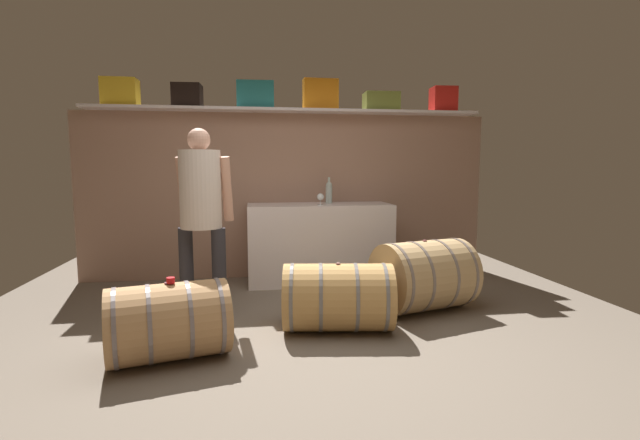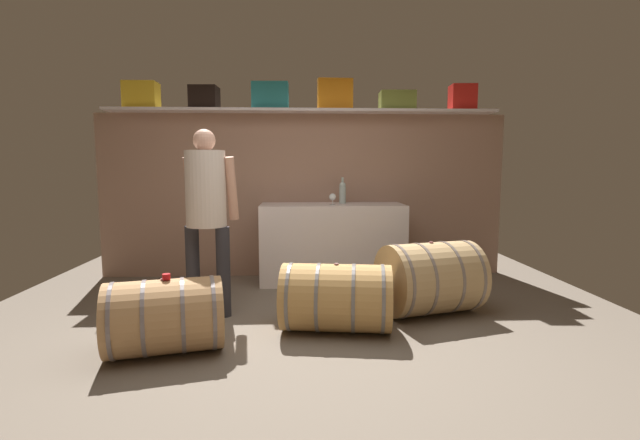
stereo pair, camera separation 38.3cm
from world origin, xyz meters
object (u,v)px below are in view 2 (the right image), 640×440
Objects in this scene: toolcase_orange at (335,95)px; wine_barrel_flank at (336,298)px; wine_barrel_near at (165,316)px; winemaker_pouring at (206,203)px; toolcase_red at (462,98)px; tasting_cup at (166,277)px; toolcase_black at (204,98)px; toolcase_teal at (270,96)px; wine_bottle_clear at (342,192)px; toolcase_yellow at (141,96)px; wine_barrel_far at (430,278)px; toolcase_olive at (397,101)px; work_cabinet at (332,243)px; wine_glass at (333,197)px.

toolcase_orange reaches higher than wine_barrel_flank.
winemaker_pouring is at bearing 66.07° from wine_barrel_near.
toolcase_red is at bearing 56.08° from wine_barrel_flank.
tasting_cup is at bearing -123.13° from toolcase_orange.
toolcase_teal is (0.77, 0.00, 0.03)m from toolcase_black.
toolcase_teal is at bearing 171.17° from wine_bottle_clear.
toolcase_yellow reaches higher than wine_barrel_far.
winemaker_pouring reaches higher than wine_bottle_clear.
winemaker_pouring is at bearing -142.59° from toolcase_olive.
toolcase_red is 4.20m from wine_barrel_near.
toolcase_orange is at bearing 93.80° from wine_barrel_flank.
work_cabinet is 12.62× the size of wine_glass.
winemaker_pouring is at bearing -76.39° from toolcase_black.
toolcase_orange is 0.24× the size of winemaker_pouring.
toolcase_orange is at bearing 63.81° from winemaker_pouring.
toolcase_red is at bearing 37.70° from tasting_cup.
wine_barrel_near is (-0.66, -2.28, -1.92)m from toolcase_teal.
work_cabinet reaches higher than wine_barrel_far.
winemaker_pouring is at bearing -136.81° from wine_bottle_clear.
toolcase_olive is 0.43× the size of wine_barrel_flank.
toolcase_orange is 7.11× the size of tasting_cup.
toolcase_yellow is 0.88× the size of toolcase_teal.
work_cabinet is at bearing -143.90° from wine_bottle_clear.
work_cabinet is 1.66× the size of wine_barrel_far.
toolcase_yellow is 3.09m from wine_barrel_near.
toolcase_yellow reaches higher than tasting_cup.
toolcase_teal is 0.25× the size of winemaker_pouring.
toolcase_yellow is 2.54m from wine_glass.
toolcase_red is (2.31, 0.00, -0.00)m from toolcase_teal.
toolcase_orange reaches higher than work_cabinet.
wine_barrel_far is (1.55, -1.46, -1.86)m from toolcase_teal.
wine_bottle_clear is 0.31× the size of wine_barrel_far.
wine_bottle_clear is at bearing 40.84° from wine_barrel_near.
wine_barrel_far is at bearing -56.32° from work_cabinet.
toolcase_yellow reaches higher than toolcase_red.
wine_glass is at bearing -163.93° from toolcase_red.
wine_barrel_far is at bearing 20.51° from tasting_cup.
toolcase_olive is at bearing 46.66° from tasting_cup.
toolcase_red is 0.33× the size of wine_barrel_near.
toolcase_olive is 0.41× the size of wine_barrel_far.
toolcase_black reaches higher than winemaker_pouring.
toolcase_yellow is at bearing 174.20° from work_cabinet.
toolcase_black reaches higher than wine_barrel_near.
toolcase_teal is at bearing 116.52° from wine_barrel_flank.
wine_barrel_far is (0.69, -1.33, -0.73)m from wine_bottle_clear.
winemaker_pouring is (-1.22, -1.06, 0.03)m from wine_glass.
wine_glass is (-0.14, -0.22, -0.05)m from wine_bottle_clear.
toolcase_olive is 1.36× the size of toolcase_red.
wine_barrel_far is 1.04× the size of wine_barrel_flank.
toolcase_black is at bearing 116.83° from winemaker_pouring.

